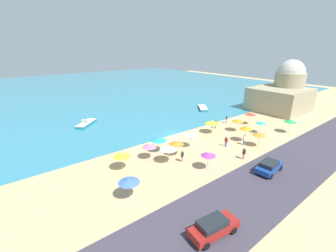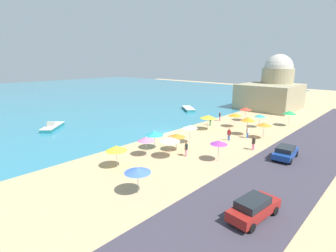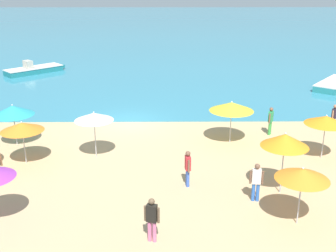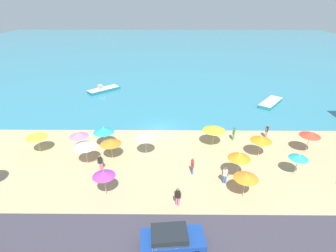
# 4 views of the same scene
# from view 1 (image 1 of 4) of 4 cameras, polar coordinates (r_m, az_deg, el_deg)

# --- Properties ---
(ground_plane) EXTENTS (160.00, 160.00, 0.00)m
(ground_plane) POSITION_cam_1_polar(r_m,az_deg,el_deg) (39.61, 1.39, -2.25)
(ground_plane) COLOR tan
(sea) EXTENTS (150.00, 110.00, 0.05)m
(sea) POSITION_cam_1_polar(r_m,az_deg,el_deg) (87.82, -22.31, 8.48)
(sea) COLOR teal
(sea) RESTS_ON ground_plane
(coastal_road) EXTENTS (80.00, 8.00, 0.06)m
(coastal_road) POSITION_cam_1_polar(r_m,az_deg,el_deg) (29.53, 24.71, -12.26)
(coastal_road) COLOR #3C3743
(coastal_road) RESTS_ON ground_plane
(beach_umbrella_0) EXTENTS (1.98, 1.98, 2.32)m
(beach_umbrella_0) POSITION_cam_1_polar(r_m,az_deg,el_deg) (37.09, 22.21, -1.94)
(beach_umbrella_0) COLOR #B2B2B7
(beach_umbrella_0) RESTS_ON ground_plane
(beach_umbrella_1) EXTENTS (2.00, 2.00, 2.76)m
(beach_umbrella_1) POSITION_cam_1_polar(r_m,az_deg,el_deg) (38.08, 19.18, -0.41)
(beach_umbrella_1) COLOR #B2B2B7
(beach_umbrella_1) RESTS_ON ground_plane
(beach_umbrella_2) EXTENTS (2.13, 2.13, 2.33)m
(beach_umbrella_2) POSITION_cam_1_polar(r_m,az_deg,el_deg) (42.59, 17.31, 1.33)
(beach_umbrella_2) COLOR #B2B2B7
(beach_umbrella_2) RESTS_ON ground_plane
(beach_umbrella_3) EXTENTS (2.25, 2.25, 2.33)m
(beach_umbrella_3) POSITION_cam_1_polar(r_m,az_deg,el_deg) (32.72, -2.37, -3.34)
(beach_umbrella_3) COLOR #B2B2B7
(beach_umbrella_3) RESTS_ON ground_plane
(beach_umbrella_4) EXTENTS (1.98, 1.98, 2.48)m
(beach_umbrella_4) POSITION_cam_1_polar(r_m,az_deg,el_deg) (34.13, 5.81, -2.04)
(beach_umbrella_4) COLOR #B2B2B7
(beach_umbrella_4) RESTS_ON ground_plane
(beach_umbrella_5) EXTENTS (2.23, 2.23, 2.49)m
(beach_umbrella_5) POSITION_cam_1_polar(r_m,az_deg,el_deg) (29.55, 0.03, -5.55)
(beach_umbrella_5) COLOR #B2B2B7
(beach_umbrella_5) RESTS_ON ground_plane
(beach_umbrella_6) EXTENTS (1.73, 1.73, 2.23)m
(beach_umbrella_6) POSITION_cam_1_polar(r_m,az_deg,el_deg) (43.05, 22.52, 0.79)
(beach_umbrella_6) COLOR #B2B2B7
(beach_umbrella_6) RESTS_ON ground_plane
(beach_umbrella_7) EXTENTS (2.11, 2.11, 2.59)m
(beach_umbrella_7) POSITION_cam_1_polar(r_m,az_deg,el_deg) (45.37, 28.66, 1.17)
(beach_umbrella_7) COLOR #B2B2B7
(beach_umbrella_7) RESTS_ON ground_plane
(beach_umbrella_8) EXTENTS (1.85, 1.85, 2.37)m
(beach_umbrella_8) POSITION_cam_1_polar(r_m,az_deg,el_deg) (28.45, 10.20, -7.09)
(beach_umbrella_8) COLOR #B2B2B7
(beach_umbrella_8) RESTS_ON ground_plane
(beach_umbrella_9) EXTENTS (2.10, 2.10, 2.20)m
(beach_umbrella_9) POSITION_cam_1_polar(r_m,az_deg,el_deg) (31.67, 2.15, -4.28)
(beach_umbrella_9) COLOR #B2B2B7
(beach_umbrella_9) RESTS_ON ground_plane
(beach_umbrella_10) EXTENTS (2.46, 2.46, 2.40)m
(beach_umbrella_10) POSITION_cam_1_polar(r_m,az_deg,el_deg) (40.50, 11.16, 1.01)
(beach_umbrella_10) COLOR #B2B2B7
(beach_umbrella_10) RESTS_ON ground_plane
(beach_umbrella_11) EXTENTS (1.95, 1.95, 2.31)m
(beach_umbrella_11) POSITION_cam_1_polar(r_m,az_deg,el_deg) (30.70, -4.75, -4.97)
(beach_umbrella_11) COLOR #B2B2B7
(beach_umbrella_11) RESTS_ON ground_plane
(beach_umbrella_12) EXTENTS (2.16, 2.16, 2.40)m
(beach_umbrella_12) POSITION_cam_1_polar(r_m,az_deg,el_deg) (28.58, -11.68, -7.15)
(beach_umbrella_12) COLOR #B2B2B7
(beach_umbrella_12) RESTS_ON ground_plane
(beach_umbrella_13) EXTENTS (2.17, 2.17, 2.32)m
(beach_umbrella_13) POSITION_cam_1_polar(r_m,az_deg,el_deg) (23.40, -9.89, -13.54)
(beach_umbrella_13) COLOR #B2B2B7
(beach_umbrella_13) RESTS_ON ground_plane
(beach_umbrella_14) EXTENTS (2.07, 2.07, 2.50)m
(beach_umbrella_14) POSITION_cam_1_polar(r_m,az_deg,el_deg) (47.22, 20.23, 2.96)
(beach_umbrella_14) COLOR #B2B2B7
(beach_umbrella_14) RESTS_ON ground_plane
(bather_0) EXTENTS (0.56, 0.29, 1.65)m
(bather_0) POSITION_cam_1_polar(r_m,az_deg,el_deg) (30.34, 3.64, -7.52)
(bather_0) COLOR pink
(bather_0) RESTS_ON ground_plane
(bather_1) EXTENTS (0.37, 0.51, 1.67)m
(bather_1) POSITION_cam_1_polar(r_m,az_deg,el_deg) (43.43, 12.08, 0.61)
(bather_1) COLOR green
(bather_1) RESTS_ON ground_plane
(bather_2) EXTENTS (0.41, 0.44, 1.63)m
(bather_2) POSITION_cam_1_polar(r_m,az_deg,el_deg) (46.81, 14.63, 1.75)
(bather_2) COLOR pink
(bather_2) RESTS_ON ground_plane
(bather_3) EXTENTS (0.55, 0.32, 1.69)m
(bather_3) POSITION_cam_1_polar(r_m,az_deg,el_deg) (32.63, 18.72, -6.52)
(bather_3) COLOR pink
(bather_3) RESTS_ON ground_plane
(bather_4) EXTENTS (0.57, 0.27, 1.68)m
(bather_4) POSITION_cam_1_polar(r_m,az_deg,el_deg) (37.27, 18.78, -3.23)
(bather_4) COLOR blue
(bather_4) RESTS_ON ground_plane
(bather_5) EXTENTS (0.26, 0.57, 1.67)m
(bather_5) POSITION_cam_1_polar(r_m,az_deg,el_deg) (35.87, 14.54, -3.70)
(bather_5) COLOR #3D5FC0
(bather_5) RESTS_ON ground_plane
(parked_car_0) EXTENTS (4.49, 2.18, 1.55)m
(parked_car_0) POSITION_cam_1_polar(r_m,az_deg,el_deg) (20.33, 11.51, -23.83)
(parked_car_0) COLOR maroon
(parked_car_0) RESTS_ON coastal_road
(parked_car_1) EXTENTS (4.28, 2.28, 1.44)m
(parked_car_1) POSITION_cam_1_polar(r_m,az_deg,el_deg) (30.63, 24.30, -9.30)
(parked_car_1) COLOR navy
(parked_car_1) RESTS_ON coastal_road
(skiff_nearshore) EXTENTS (4.77, 5.38, 0.56)m
(skiff_nearshore) POSITION_cam_1_polar(r_m,az_deg,el_deg) (56.41, 8.83, 4.55)
(skiff_nearshore) COLOR teal
(skiff_nearshore) RESTS_ON sea
(skiff_offshore) EXTENTS (5.17, 4.97, 1.28)m
(skiff_offshore) POSITION_cam_1_polar(r_m,az_deg,el_deg) (47.12, -20.03, 0.63)
(skiff_offshore) COLOR #1F767B
(skiff_offshore) RESTS_ON sea
(harbor_fortress) EXTENTS (13.27, 11.43, 11.84)m
(harbor_fortress) POSITION_cam_1_polar(r_m,az_deg,el_deg) (61.88, 27.35, 7.63)
(harbor_fortress) COLOR tan
(harbor_fortress) RESTS_ON ground_plane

